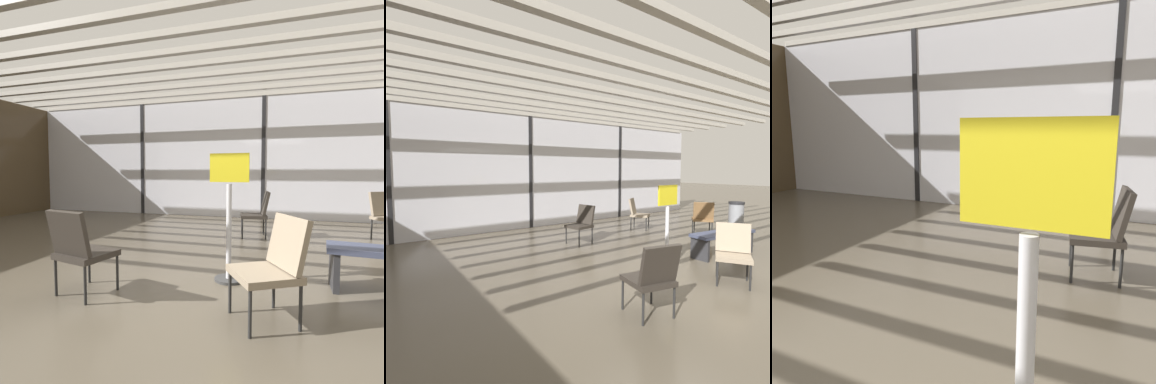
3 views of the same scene
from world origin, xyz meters
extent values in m
cube|color=silver|center=(0.00, 5.20, 1.60)|extent=(14.00, 0.08, 3.21)
cube|color=black|center=(-3.50, 5.20, 1.60)|extent=(0.10, 0.12, 3.21)
cube|color=black|center=(0.00, 5.20, 1.60)|extent=(0.10, 0.12, 3.21)
sphere|color=gray|center=(-3.77, 11.26, 1.96)|extent=(2.16, 2.16, 2.16)
sphere|color=black|center=(-1.71, 9.46, 2.25)|extent=(0.28, 0.28, 0.28)
sphere|color=black|center=(-0.81, 9.46, 2.25)|extent=(0.28, 0.28, 0.28)
sphere|color=black|center=(0.09, 9.46, 2.25)|extent=(0.28, 0.28, 0.28)
cube|color=#28231E|center=(0.01, 2.76, 0.40)|extent=(0.55, 0.55, 0.06)
cube|color=#28231E|center=(0.22, 2.80, 0.65)|extent=(0.22, 0.50, 0.44)
cylinder|color=black|center=(-0.24, 2.94, 0.18)|extent=(0.03, 0.03, 0.37)
cylinder|color=black|center=(-0.17, 2.52, 0.18)|extent=(0.03, 0.03, 0.37)
cylinder|color=black|center=(0.18, 3.01, 0.18)|extent=(0.03, 0.03, 0.37)
cylinder|color=black|center=(0.25, 2.59, 0.18)|extent=(0.03, 0.03, 0.37)
cube|color=gold|center=(-0.01, 0.30, 1.28)|extent=(0.44, 0.03, 0.32)
camera|label=1|loc=(0.59, -3.05, 1.23)|focal=28.48mm
camera|label=2|loc=(-4.00, -2.81, 1.69)|focal=28.53mm
camera|label=3|loc=(0.23, -0.69, 1.41)|focal=33.07mm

